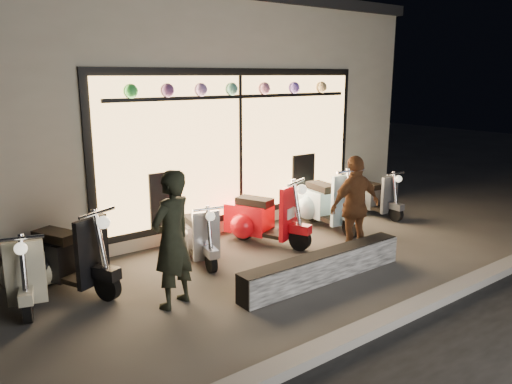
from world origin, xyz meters
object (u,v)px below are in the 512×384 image
scooter_red (258,217)px  woman (355,206)px  graffiti_barrier (323,267)px  man (172,240)px  scooter_silver (196,235)px

scooter_red → woman: woman is taller
graffiti_barrier → scooter_red: (0.26, 1.83, 0.24)m
man → woman: bearing=157.2°
man → woman: size_ratio=1.07×
graffiti_barrier → scooter_silver: size_ratio=2.16×
scooter_red → man: man is taller
scooter_red → man: bearing=-173.2°
scooter_silver → woman: (2.02, -1.39, 0.43)m
graffiti_barrier → scooter_silver: (-0.94, 1.82, 0.16)m
graffiti_barrier → scooter_silver: bearing=117.1°
scooter_red → woman: bearing=-81.8°
man → woman: man is taller
man → woman: 3.08m
graffiti_barrier → scooter_silver: 2.06m
scooter_red → man: 2.61m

